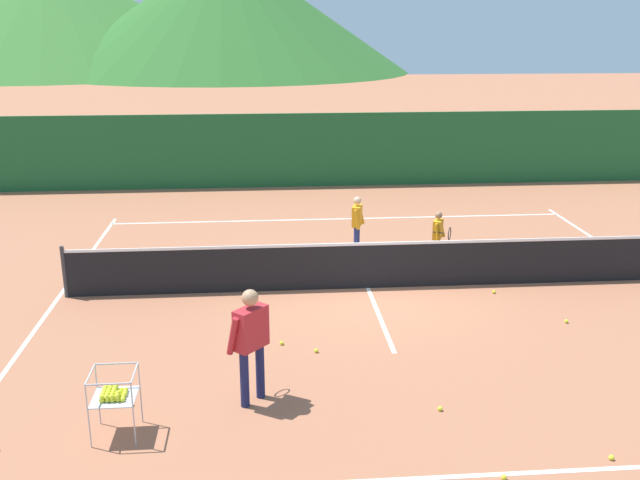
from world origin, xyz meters
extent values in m
plane|color=#A86647|center=(0.00, 0.00, 0.00)|extent=(120.00, 120.00, 0.00)
cube|color=white|center=(0.00, -6.34, 0.00)|extent=(12.32, 0.08, 0.01)
cube|color=white|center=(0.00, 5.33, 0.00)|extent=(12.32, 0.08, 0.01)
cube|color=white|center=(-6.16, 0.00, 0.00)|extent=(0.08, 11.66, 0.01)
cube|color=white|center=(0.00, 0.00, 0.00)|extent=(0.08, 6.02, 0.01)
cylinder|color=#333338|center=(-6.00, 0.00, 0.53)|extent=(0.08, 0.08, 1.05)
cube|color=black|center=(0.00, 0.00, 0.46)|extent=(11.93, 0.02, 0.92)
cube|color=white|center=(0.00, 0.00, 0.95)|extent=(11.93, 0.03, 0.06)
cylinder|color=#191E4C|center=(-2.41, -4.48, 0.42)|extent=(0.13, 0.13, 0.85)
cylinder|color=#191E4C|center=(-2.19, -4.24, 0.42)|extent=(0.13, 0.13, 0.85)
cube|color=#B2262D|center=(-2.30, -4.36, 1.14)|extent=(0.51, 0.53, 0.59)
sphere|color=tan|center=(-2.30, -4.36, 1.59)|extent=(0.23, 0.23, 0.23)
cylinder|color=#B2262D|center=(-2.55, -4.53, 1.11)|extent=(0.23, 0.22, 0.58)
cylinder|color=#B2262D|center=(-2.14, -4.12, 1.10)|extent=(0.19, 0.18, 0.58)
torus|color=#262628|center=(-2.33, -3.94, 1.05)|extent=(0.21, 0.23, 0.29)
cylinder|color=black|center=(-2.15, -4.11, 1.05)|extent=(0.18, 0.17, 0.03)
cylinder|color=navy|center=(0.11, 2.42, 0.34)|extent=(0.10, 0.10, 0.67)
cylinder|color=navy|center=(0.03, 2.17, 0.34)|extent=(0.10, 0.10, 0.67)
cube|color=orange|center=(0.07, 2.30, 0.91)|extent=(0.29, 0.44, 0.47)
sphere|color=#DBAD84|center=(0.07, 2.30, 1.27)|extent=(0.19, 0.19, 0.19)
cylinder|color=orange|center=(0.19, 2.50, 0.88)|extent=(0.20, 0.12, 0.46)
cylinder|color=orange|center=(0.04, 2.07, 0.88)|extent=(0.15, 0.11, 0.46)
cylinder|color=navy|center=(1.80, 1.48, 0.30)|extent=(0.09, 0.09, 0.60)
cylinder|color=navy|center=(1.70, 1.27, 0.30)|extent=(0.09, 0.09, 0.60)
cube|color=orange|center=(1.75, 1.38, 0.81)|extent=(0.31, 0.39, 0.42)
sphere|color=#996B4C|center=(1.75, 1.38, 1.13)|extent=(0.17, 0.17, 0.17)
cylinder|color=orange|center=(1.89, 1.54, 0.79)|extent=(0.17, 0.13, 0.41)
cylinder|color=orange|center=(1.69, 1.18, 0.78)|extent=(0.14, 0.11, 0.41)
torus|color=#262628|center=(1.93, 1.06, 0.80)|extent=(0.15, 0.27, 0.29)
cylinder|color=black|center=(1.71, 1.17, 0.80)|extent=(0.21, 0.12, 0.03)
cylinder|color=#B7B7BC|center=(-4.36, -4.79, 0.45)|extent=(0.02, 0.02, 0.89)
cylinder|color=#B7B7BC|center=(-3.80, -4.79, 0.45)|extent=(0.02, 0.02, 0.89)
cylinder|color=#B7B7BC|center=(-4.36, -5.35, 0.45)|extent=(0.02, 0.02, 0.89)
cylinder|color=#B7B7BC|center=(-3.80, -5.35, 0.45)|extent=(0.02, 0.02, 0.89)
cube|color=#B7B7BC|center=(-4.08, -5.07, 0.55)|extent=(0.56, 0.56, 0.01)
cube|color=#B7B7BC|center=(-4.08, -4.79, 0.89)|extent=(0.56, 0.02, 0.02)
cube|color=#B7B7BC|center=(-4.08, -5.35, 0.89)|extent=(0.56, 0.02, 0.02)
cube|color=#B7B7BC|center=(-4.36, -5.07, 0.89)|extent=(0.02, 0.56, 0.02)
cube|color=#B7B7BC|center=(-3.80, -5.07, 0.89)|extent=(0.02, 0.56, 0.02)
sphere|color=yellow|center=(-4.21, -5.20, 0.58)|extent=(0.07, 0.07, 0.07)
sphere|color=yellow|center=(-4.20, -5.13, 0.58)|extent=(0.07, 0.07, 0.07)
sphere|color=yellow|center=(-4.21, -5.07, 0.59)|extent=(0.07, 0.07, 0.07)
sphere|color=yellow|center=(-4.21, -5.00, 0.59)|extent=(0.07, 0.07, 0.07)
sphere|color=yellow|center=(-4.20, -4.94, 0.58)|extent=(0.07, 0.07, 0.07)
sphere|color=yellow|center=(-4.14, -5.19, 0.58)|extent=(0.07, 0.07, 0.07)
sphere|color=yellow|center=(-4.15, -5.14, 0.59)|extent=(0.07, 0.07, 0.07)
sphere|color=yellow|center=(-4.15, -5.07, 0.59)|extent=(0.07, 0.07, 0.07)
sphere|color=yellow|center=(-4.14, -5.00, 0.59)|extent=(0.07, 0.07, 0.07)
sphere|color=yellow|center=(-4.14, -4.94, 0.59)|extent=(0.07, 0.07, 0.07)
sphere|color=yellow|center=(-4.08, -5.20, 0.59)|extent=(0.07, 0.07, 0.07)
sphere|color=yellow|center=(-4.08, -5.13, 0.59)|extent=(0.07, 0.07, 0.07)
sphere|color=yellow|center=(-4.08, -5.07, 0.59)|extent=(0.07, 0.07, 0.07)
sphere|color=yellow|center=(-4.08, -5.00, 0.59)|extent=(0.07, 0.07, 0.07)
sphere|color=yellow|center=(-4.08, -4.94, 0.58)|extent=(0.07, 0.07, 0.07)
sphere|color=yellow|center=(-4.01, -5.20, 0.59)|extent=(0.07, 0.07, 0.07)
sphere|color=yellow|center=(-4.01, -5.13, 0.59)|extent=(0.07, 0.07, 0.07)
sphere|color=yellow|center=(-4.01, -5.07, 0.58)|extent=(0.07, 0.07, 0.07)
sphere|color=yellow|center=(-4.02, -5.01, 0.59)|extent=(0.07, 0.07, 0.07)
sphere|color=yellow|center=(-4.02, -4.94, 0.58)|extent=(0.07, 0.07, 0.07)
sphere|color=yellow|center=(-3.95, -5.20, 0.58)|extent=(0.07, 0.07, 0.07)
sphere|color=yellow|center=(-3.95, -5.14, 0.58)|extent=(0.07, 0.07, 0.07)
sphere|color=yellow|center=(-3.95, -5.07, 0.59)|extent=(0.07, 0.07, 0.07)
sphere|color=yellow|center=(-3.95, -5.01, 0.59)|extent=(0.07, 0.07, 0.07)
sphere|color=yellow|center=(-3.95, -4.94, 0.58)|extent=(0.07, 0.07, 0.07)
sphere|color=yellow|center=(-4.20, -5.20, 0.64)|extent=(0.07, 0.07, 0.07)
sphere|color=yellow|center=(-4.21, -5.13, 0.63)|extent=(0.07, 0.07, 0.07)
sphere|color=yellow|center=(-4.20, -5.07, 0.64)|extent=(0.07, 0.07, 0.07)
sphere|color=yellow|center=(-4.21, -5.00, 0.64)|extent=(0.07, 0.07, 0.07)
sphere|color=yellow|center=(-4.21, -4.94, 0.64)|extent=(0.07, 0.07, 0.07)
sphere|color=yellow|center=(-4.14, -5.20, 0.64)|extent=(0.07, 0.07, 0.07)
sphere|color=yellow|center=(-4.15, -5.13, 0.63)|extent=(0.07, 0.07, 0.07)
sphere|color=yellow|center=(-4.14, -5.07, 0.64)|extent=(0.07, 0.07, 0.07)
sphere|color=yellow|center=(-4.14, -5.00, 0.64)|extent=(0.07, 0.07, 0.07)
sphere|color=yellow|center=(-4.15, -4.94, 0.64)|extent=(0.07, 0.07, 0.07)
sphere|color=yellow|center=(-4.08, -5.20, 0.63)|extent=(0.07, 0.07, 0.07)
sphere|color=yellow|center=(-4.08, -5.13, 0.64)|extent=(0.07, 0.07, 0.07)
sphere|color=yellow|center=(-4.08, -5.07, 0.64)|extent=(0.07, 0.07, 0.07)
sphere|color=yellow|center=(-4.08, -5.00, 0.64)|extent=(0.07, 0.07, 0.07)
sphere|color=yellow|center=(-4.08, -4.94, 0.64)|extent=(0.07, 0.07, 0.07)
sphere|color=yellow|center=(-4.02, -5.20, 0.64)|extent=(0.07, 0.07, 0.07)
sphere|color=yellow|center=(-4.02, -5.13, 0.64)|extent=(0.07, 0.07, 0.07)
sphere|color=yellow|center=(2.47, -0.51, 0.03)|extent=(0.07, 0.07, 0.07)
sphere|color=yellow|center=(-2.46, -0.42, 0.03)|extent=(0.07, 0.07, 0.07)
sphere|color=yellow|center=(3.32, -2.04, 0.03)|extent=(0.07, 0.07, 0.07)
sphere|color=yellow|center=(-4.03, -4.35, 0.03)|extent=(0.07, 0.07, 0.07)
sphere|color=yellow|center=(-1.28, -2.87, 0.03)|extent=(0.07, 0.07, 0.07)
sphere|color=yellow|center=(0.31, -4.84, 0.03)|extent=(0.07, 0.07, 0.07)
sphere|color=yellow|center=(2.14, -6.16, 0.03)|extent=(0.07, 0.07, 0.07)
sphere|color=yellow|center=(0.68, -6.44, 0.03)|extent=(0.07, 0.07, 0.07)
sphere|color=yellow|center=(-1.84, -2.53, 0.03)|extent=(0.07, 0.07, 0.07)
cube|color=#1E5B2D|center=(0.00, 9.47, 1.20)|extent=(27.11, 0.08, 2.39)
cone|color=#38702D|center=(-25.12, 71.97, 6.15)|extent=(46.21, 46.21, 12.30)
cone|color=#2D6628|center=(-5.43, 65.70, 6.41)|extent=(38.51, 38.51, 12.82)
camera|label=1|loc=(-2.10, -13.49, 5.22)|focal=40.01mm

